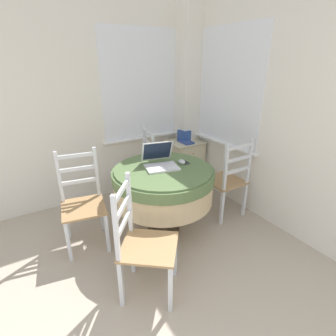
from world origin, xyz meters
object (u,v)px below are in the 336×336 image
computer_mouse (182,162)px  corner_cabinet (184,162)px  round_dining_table (163,183)px  cell_phone (185,162)px  storage_box (184,135)px  dining_chair_left_flank (83,203)px  dining_chair_camera_near (143,244)px  dining_chair_near_back_window (139,167)px  book_on_cabinet (186,142)px  laptop (160,161)px  dining_chair_near_right_window (227,181)px

computer_mouse → corner_cabinet: bearing=54.0°
round_dining_table → cell_phone: cell_phone is taller
storage_box → dining_chair_left_flank: bearing=-158.0°
round_dining_table → dining_chair_camera_near: dining_chair_camera_near is taller
round_dining_table → storage_box: (0.92, 0.95, 0.15)m
round_dining_table → corner_cabinet: bearing=45.5°
dining_chair_left_flank → storage_box: (1.72, 0.69, 0.29)m
dining_chair_camera_near → corner_cabinet: bearing=46.6°
computer_mouse → dining_chair_near_back_window: dining_chair_near_back_window is taller
cell_phone → corner_cabinet: size_ratio=0.16×
book_on_cabinet → computer_mouse: bearing=-127.4°
laptop → book_on_cabinet: laptop is taller
computer_mouse → dining_chair_near_right_window: bearing=-9.9°
dining_chair_near_right_window → book_on_cabinet: size_ratio=4.04×
cell_phone → round_dining_table: bearing=-178.5°
laptop → computer_mouse: 0.24m
corner_cabinet → storage_box: (0.02, 0.04, 0.42)m
computer_mouse → book_on_cabinet: bearing=52.6°
laptop → storage_box: (0.91, 0.88, -0.06)m
dining_chair_near_right_window → book_on_cabinet: 0.96m
cell_phone → storage_box: bearing=56.0°
storage_box → book_on_cabinet: storage_box is taller
dining_chair_near_back_window → storage_box: 0.88m
computer_mouse → corner_cabinet: computer_mouse is taller
round_dining_table → laptop: bearing=84.7°
storage_box → book_on_cabinet: size_ratio=0.62×
computer_mouse → cell_phone: computer_mouse is taller
cell_phone → dining_chair_left_flank: (-1.08, 0.25, -0.31)m
computer_mouse → dining_chair_near_right_window: (0.59, -0.10, -0.33)m
dining_chair_camera_near → corner_cabinet: dining_chair_camera_near is taller
dining_chair_left_flank → dining_chair_near_back_window: bearing=31.9°
dining_chair_camera_near → book_on_cabinet: size_ratio=4.04×
corner_cabinet → storage_box: bearing=61.6°
dining_chair_camera_near → corner_cabinet: 2.12m
dining_chair_near_right_window → dining_chair_left_flank: 1.67m
cell_phone → corner_cabinet: (0.62, 0.91, -0.43)m
dining_chair_left_flank → book_on_cabinet: 1.78m
laptop → dining_chair_camera_near: size_ratio=0.41×
book_on_cabinet → dining_chair_near_back_window: bearing=-178.9°
laptop → dining_chair_near_back_window: laptop is taller
storage_box → book_on_cabinet: 0.14m
round_dining_table → dining_chair_near_right_window: size_ratio=1.07×
laptop → book_on_cabinet: bearing=41.4°
storage_box → corner_cabinet: bearing=-118.4°
dining_chair_left_flank → cell_phone: bearing=-13.3°
computer_mouse → book_on_cabinet: (0.64, 0.83, -0.10)m
computer_mouse → dining_chair_near_right_window: 0.69m
dining_chair_camera_near → dining_chair_left_flank: (-0.24, 0.88, 0.00)m
laptop → dining_chair_left_flank: laptop is taller
cell_phone → dining_chair_near_right_window: 0.64m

